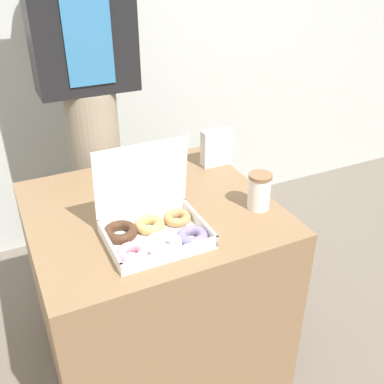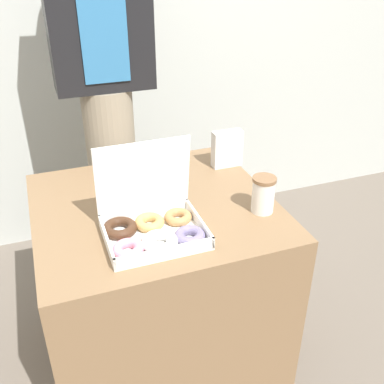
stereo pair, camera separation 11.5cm
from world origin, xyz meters
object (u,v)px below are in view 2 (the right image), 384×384
at_px(donut_box, 152,225).
at_px(napkin_holder, 227,149).
at_px(coffee_cup, 263,194).
at_px(person_customer, 105,85).

distance_m(donut_box, napkin_holder, 0.56).
distance_m(donut_box, coffee_cup, 0.39).
bearing_deg(donut_box, person_customer, 88.76).
height_order(donut_box, person_customer, person_customer).
bearing_deg(coffee_cup, person_customer, 116.69).
height_order(donut_box, napkin_holder, donut_box).
bearing_deg(napkin_holder, donut_box, -138.19).
distance_m(coffee_cup, person_customer, 0.86).
xyz_separation_m(coffee_cup, person_customer, (-0.38, 0.75, 0.21)).
relative_size(coffee_cup, napkin_holder, 0.86).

